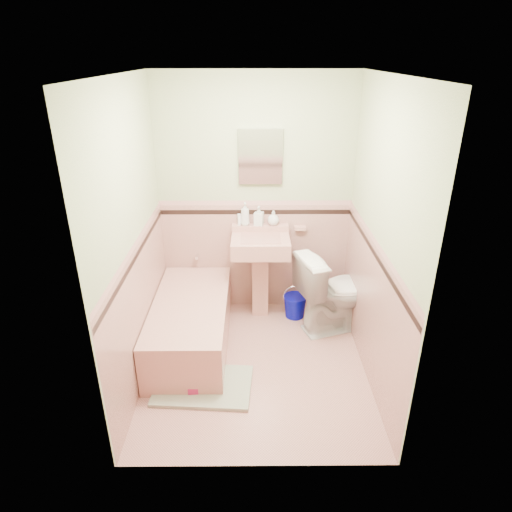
{
  "coord_description": "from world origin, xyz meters",
  "views": [
    {
      "loc": [
        -0.02,
        -3.31,
        2.65
      ],
      "look_at": [
        0.0,
        0.25,
        1.0
      ],
      "focal_mm": 31.19,
      "sensor_mm": 36.0,
      "label": 1
    }
  ],
  "objects_px": {
    "soap_bottle_right": "(273,218)",
    "shoe": "(196,389)",
    "bathtub": "(191,325)",
    "soap_bottle_left": "(245,214)",
    "medicine_cabinet": "(260,157)",
    "soap_bottle_mid": "(259,216)",
    "toilet": "(338,291)",
    "bucket": "(295,306)",
    "sink": "(260,278)"
  },
  "relations": [
    {
      "from": "sink",
      "to": "medicine_cabinet",
      "type": "height_order",
      "value": "medicine_cabinet"
    },
    {
      "from": "soap_bottle_right",
      "to": "toilet",
      "type": "height_order",
      "value": "soap_bottle_right"
    },
    {
      "from": "bucket",
      "to": "shoe",
      "type": "xyz_separation_m",
      "value": [
        -0.93,
        -1.23,
        -0.06
      ]
    },
    {
      "from": "soap_bottle_mid",
      "to": "toilet",
      "type": "xyz_separation_m",
      "value": [
        0.8,
        -0.41,
        -0.67
      ]
    },
    {
      "from": "bucket",
      "to": "shoe",
      "type": "relative_size",
      "value": 1.76
    },
    {
      "from": "medicine_cabinet",
      "to": "soap_bottle_left",
      "type": "bearing_deg",
      "value": -169.23
    },
    {
      "from": "soap_bottle_mid",
      "to": "sink",
      "type": "bearing_deg",
      "value": -85.08
    },
    {
      "from": "soap_bottle_left",
      "to": "toilet",
      "type": "distance_m",
      "value": 1.24
    },
    {
      "from": "sink",
      "to": "soap_bottle_mid",
      "type": "relative_size",
      "value": 4.62
    },
    {
      "from": "bathtub",
      "to": "shoe",
      "type": "bearing_deg",
      "value": -80.21
    },
    {
      "from": "toilet",
      "to": "shoe",
      "type": "height_order",
      "value": "toilet"
    },
    {
      "from": "medicine_cabinet",
      "to": "soap_bottle_mid",
      "type": "bearing_deg",
      "value": -117.31
    },
    {
      "from": "bucket",
      "to": "soap_bottle_left",
      "type": "bearing_deg",
      "value": 159.54
    },
    {
      "from": "soap_bottle_right",
      "to": "shoe",
      "type": "bearing_deg",
      "value": -115.85
    },
    {
      "from": "medicine_cabinet",
      "to": "bucket",
      "type": "bearing_deg",
      "value": -31.33
    },
    {
      "from": "soap_bottle_left",
      "to": "toilet",
      "type": "bearing_deg",
      "value": -23.72
    },
    {
      "from": "sink",
      "to": "soap_bottle_mid",
      "type": "height_order",
      "value": "soap_bottle_mid"
    },
    {
      "from": "toilet",
      "to": "shoe",
      "type": "bearing_deg",
      "value": 108.37
    },
    {
      "from": "soap_bottle_right",
      "to": "bucket",
      "type": "xyz_separation_m",
      "value": [
        0.24,
        -0.2,
        -0.95
      ]
    },
    {
      "from": "soap_bottle_left",
      "to": "soap_bottle_mid",
      "type": "xyz_separation_m",
      "value": [
        0.14,
        0.0,
        -0.02
      ]
    },
    {
      "from": "bathtub",
      "to": "sink",
      "type": "relative_size",
      "value": 1.61
    },
    {
      "from": "bathtub",
      "to": "soap_bottle_left",
      "type": "distance_m",
      "value": 1.25
    },
    {
      "from": "bathtub",
      "to": "bucket",
      "type": "height_order",
      "value": "bathtub"
    },
    {
      "from": "soap_bottle_mid",
      "to": "shoe",
      "type": "relative_size",
      "value": 1.43
    },
    {
      "from": "bathtub",
      "to": "soap_bottle_left",
      "type": "relative_size",
      "value": 6.2
    },
    {
      "from": "soap_bottle_mid",
      "to": "toilet",
      "type": "distance_m",
      "value": 1.12
    },
    {
      "from": "sink",
      "to": "soap_bottle_mid",
      "type": "bearing_deg",
      "value": 94.92
    },
    {
      "from": "soap_bottle_left",
      "to": "shoe",
      "type": "distance_m",
      "value": 1.82
    },
    {
      "from": "soap_bottle_right",
      "to": "bucket",
      "type": "distance_m",
      "value": 1.0
    },
    {
      "from": "bucket",
      "to": "sink",
      "type": "bearing_deg",
      "value": 177.04
    },
    {
      "from": "bathtub",
      "to": "soap_bottle_right",
      "type": "bearing_deg",
      "value": 41.02
    },
    {
      "from": "soap_bottle_mid",
      "to": "bathtub",
      "type": "bearing_deg",
      "value": -133.1
    },
    {
      "from": "soap_bottle_right",
      "to": "toilet",
      "type": "distance_m",
      "value": 1.0
    },
    {
      "from": "shoe",
      "to": "bathtub",
      "type": "bearing_deg",
      "value": 93.87
    },
    {
      "from": "sink",
      "to": "toilet",
      "type": "height_order",
      "value": "sink"
    },
    {
      "from": "shoe",
      "to": "soap_bottle_left",
      "type": "bearing_deg",
      "value": 68.51
    },
    {
      "from": "soap_bottle_right",
      "to": "sink",
      "type": "bearing_deg",
      "value": -127.13
    },
    {
      "from": "bathtub",
      "to": "shoe",
      "type": "distance_m",
      "value": 0.75
    },
    {
      "from": "bathtub",
      "to": "soap_bottle_left",
      "type": "bearing_deg",
      "value": 53.66
    },
    {
      "from": "soap_bottle_mid",
      "to": "bucket",
      "type": "bearing_deg",
      "value": -26.94
    },
    {
      "from": "medicine_cabinet",
      "to": "toilet",
      "type": "height_order",
      "value": "medicine_cabinet"
    },
    {
      "from": "bathtub",
      "to": "sink",
      "type": "distance_m",
      "value": 0.9
    },
    {
      "from": "medicine_cabinet",
      "to": "sink",
      "type": "bearing_deg",
      "value": -90.0
    },
    {
      "from": "sink",
      "to": "toilet",
      "type": "xyz_separation_m",
      "value": [
        0.79,
        -0.23,
        -0.04
      ]
    },
    {
      "from": "medicine_cabinet",
      "to": "soap_bottle_left",
      "type": "height_order",
      "value": "medicine_cabinet"
    },
    {
      "from": "soap_bottle_left",
      "to": "medicine_cabinet",
      "type": "bearing_deg",
      "value": 10.77
    },
    {
      "from": "bucket",
      "to": "medicine_cabinet",
      "type": "bearing_deg",
      "value": 148.67
    },
    {
      "from": "soap_bottle_left",
      "to": "bucket",
      "type": "xyz_separation_m",
      "value": [
        0.53,
        -0.2,
        -0.99
      ]
    },
    {
      "from": "soap_bottle_mid",
      "to": "shoe",
      "type": "height_order",
      "value": "soap_bottle_mid"
    },
    {
      "from": "bathtub",
      "to": "shoe",
      "type": "height_order",
      "value": "bathtub"
    }
  ]
}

